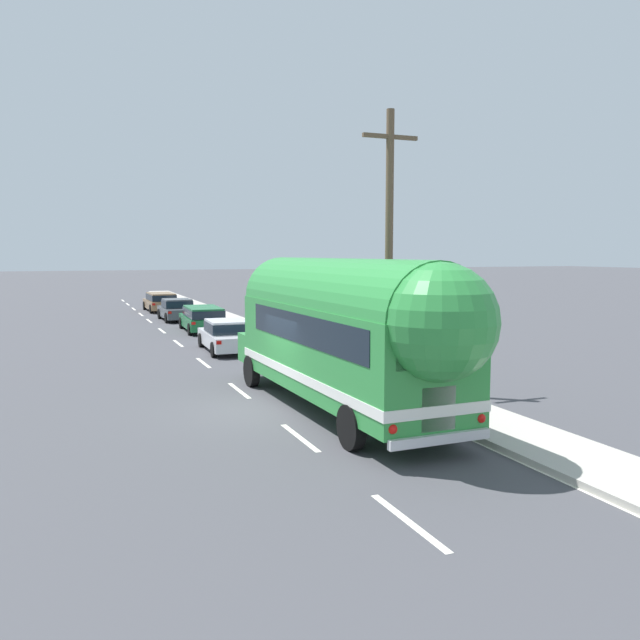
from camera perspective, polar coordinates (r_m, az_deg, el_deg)
ground_plane at (r=17.90m, az=-5.07°, el=-7.85°), size 300.00×300.00×0.00m
lane_markings at (r=31.02m, az=-7.57°, el=-2.00°), size 3.73×80.00×0.01m
sidewalk_slab at (r=28.66m, az=-1.87°, el=-2.46°), size 2.15×90.00×0.15m
utility_pole at (r=19.68m, az=6.12°, el=6.38°), size 1.80×0.24×8.50m
painted_bus at (r=16.72m, az=2.38°, el=-0.79°), size 2.80×11.84×4.12m
car_lead at (r=28.33m, az=-8.24°, el=-1.27°), size 2.04×4.59×1.37m
car_second at (r=35.57m, az=-10.34°, el=0.26°), size 2.13×4.76×1.37m
car_third at (r=41.88m, az=-12.53°, el=0.96°), size 1.98×4.31×1.37m
car_fourth at (r=48.57m, az=-13.92°, el=1.67°), size 2.07×4.67×1.37m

